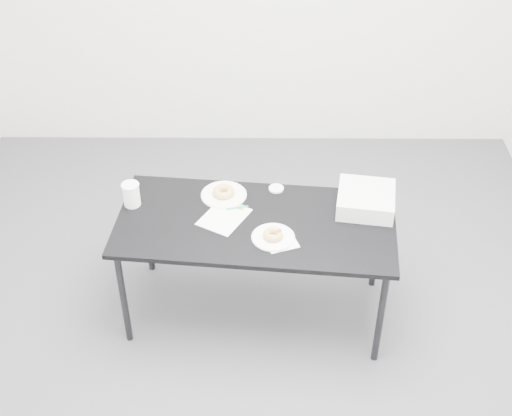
{
  "coord_description": "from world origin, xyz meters",
  "views": [
    {
      "loc": [
        0.07,
        -2.79,
        3.08
      ],
      "look_at": [
        0.05,
        0.02,
        0.86
      ],
      "focal_mm": 50.0,
      "sensor_mm": 36.0,
      "label": 1
    }
  ],
  "objects_px": {
    "scorecard": "(224,217)",
    "bakery_box": "(366,200)",
    "pen": "(237,208)",
    "coffee_cup": "(131,194)",
    "donut_near": "(273,234)",
    "table": "(256,229)",
    "plate_near": "(273,237)",
    "donut_far": "(224,192)",
    "plate_far": "(224,195)"
  },
  "relations": [
    {
      "from": "table",
      "to": "pen",
      "type": "distance_m",
      "value": 0.16
    },
    {
      "from": "scorecard",
      "to": "plate_far",
      "type": "xyz_separation_m",
      "value": [
        -0.01,
        0.19,
        0.0
      ]
    },
    {
      "from": "plate_near",
      "to": "plate_far",
      "type": "xyz_separation_m",
      "value": [
        -0.27,
        0.36,
        -0.0
      ]
    },
    {
      "from": "donut_far",
      "to": "plate_far",
      "type": "bearing_deg",
      "value": 0.0
    },
    {
      "from": "plate_far",
      "to": "coffee_cup",
      "type": "xyz_separation_m",
      "value": [
        -0.5,
        -0.08,
        0.06
      ]
    },
    {
      "from": "donut_far",
      "to": "table",
      "type": "bearing_deg",
      "value": -51.89
    },
    {
      "from": "plate_near",
      "to": "donut_far",
      "type": "distance_m",
      "value": 0.45
    },
    {
      "from": "scorecard",
      "to": "coffee_cup",
      "type": "distance_m",
      "value": 0.52
    },
    {
      "from": "plate_far",
      "to": "donut_far",
      "type": "height_order",
      "value": "donut_far"
    },
    {
      "from": "bakery_box",
      "to": "scorecard",
      "type": "bearing_deg",
      "value": -164.14
    },
    {
      "from": "donut_near",
      "to": "bakery_box",
      "type": "bearing_deg",
      "value": 27.61
    },
    {
      "from": "plate_near",
      "to": "donut_near",
      "type": "relative_size",
      "value": 2.13
    },
    {
      "from": "table",
      "to": "plate_far",
      "type": "relative_size",
      "value": 6.05
    },
    {
      "from": "table",
      "to": "donut_far",
      "type": "bearing_deg",
      "value": 133.63
    },
    {
      "from": "plate_near",
      "to": "donut_near",
      "type": "bearing_deg",
      "value": 0.0
    },
    {
      "from": "donut_far",
      "to": "bakery_box",
      "type": "bearing_deg",
      "value": -7.26
    },
    {
      "from": "table",
      "to": "coffee_cup",
      "type": "relative_size",
      "value": 11.31
    },
    {
      "from": "donut_near",
      "to": "plate_far",
      "type": "distance_m",
      "value": 0.45
    },
    {
      "from": "scorecard",
      "to": "plate_far",
      "type": "relative_size",
      "value": 1.02
    },
    {
      "from": "scorecard",
      "to": "bakery_box",
      "type": "distance_m",
      "value": 0.77
    },
    {
      "from": "donut_near",
      "to": "scorecard",
      "type": "bearing_deg",
      "value": 146.74
    },
    {
      "from": "scorecard",
      "to": "coffee_cup",
      "type": "xyz_separation_m",
      "value": [
        -0.51,
        0.11,
        0.07
      ]
    },
    {
      "from": "plate_near",
      "to": "coffee_cup",
      "type": "height_order",
      "value": "coffee_cup"
    },
    {
      "from": "table",
      "to": "coffee_cup",
      "type": "bearing_deg",
      "value": 173.48
    },
    {
      "from": "scorecard",
      "to": "donut_far",
      "type": "height_order",
      "value": "donut_far"
    },
    {
      "from": "donut_near",
      "to": "plate_far",
      "type": "xyz_separation_m",
      "value": [
        -0.27,
        0.36,
        -0.02
      ]
    },
    {
      "from": "pen",
      "to": "donut_near",
      "type": "xyz_separation_m",
      "value": [
        0.19,
        -0.24,
        0.02
      ]
    },
    {
      "from": "plate_far",
      "to": "donut_far",
      "type": "relative_size",
      "value": 2.13
    },
    {
      "from": "pen",
      "to": "plate_near",
      "type": "height_order",
      "value": "pen"
    },
    {
      "from": "plate_far",
      "to": "pen",
      "type": "bearing_deg",
      "value": -56.67
    },
    {
      "from": "bakery_box",
      "to": "donut_far",
      "type": "bearing_deg",
      "value": -178.31
    },
    {
      "from": "pen",
      "to": "donut_near",
      "type": "relative_size",
      "value": 1.15
    },
    {
      "from": "donut_far",
      "to": "coffee_cup",
      "type": "distance_m",
      "value": 0.51
    },
    {
      "from": "table",
      "to": "donut_far",
      "type": "distance_m",
      "value": 0.3
    },
    {
      "from": "scorecard",
      "to": "coffee_cup",
      "type": "relative_size",
      "value": 1.91
    },
    {
      "from": "scorecard",
      "to": "donut_far",
      "type": "distance_m",
      "value": 0.19
    },
    {
      "from": "donut_near",
      "to": "coffee_cup",
      "type": "distance_m",
      "value": 0.82
    },
    {
      "from": "table",
      "to": "pen",
      "type": "bearing_deg",
      "value": 138.1
    },
    {
      "from": "plate_near",
      "to": "coffee_cup",
      "type": "relative_size",
      "value": 1.65
    },
    {
      "from": "table",
      "to": "bakery_box",
      "type": "xyz_separation_m",
      "value": [
        0.6,
        0.13,
        0.1
      ]
    },
    {
      "from": "scorecard",
      "to": "bakery_box",
      "type": "relative_size",
      "value": 0.86
    },
    {
      "from": "coffee_cup",
      "to": "donut_near",
      "type": "bearing_deg",
      "value": -19.93
    },
    {
      "from": "pen",
      "to": "coffee_cup",
      "type": "distance_m",
      "value": 0.58
    },
    {
      "from": "table",
      "to": "coffee_cup",
      "type": "xyz_separation_m",
      "value": [
        -0.68,
        0.14,
        0.12
      ]
    },
    {
      "from": "table",
      "to": "plate_far",
      "type": "bearing_deg",
      "value": 133.63
    },
    {
      "from": "donut_near",
      "to": "coffee_cup",
      "type": "relative_size",
      "value": 0.77
    },
    {
      "from": "table",
      "to": "donut_near",
      "type": "relative_size",
      "value": 14.63
    },
    {
      "from": "scorecard",
      "to": "table",
      "type": "bearing_deg",
      "value": 17.17
    },
    {
      "from": "pen",
      "to": "bakery_box",
      "type": "bearing_deg",
      "value": -11.94
    },
    {
      "from": "table",
      "to": "donut_near",
      "type": "height_order",
      "value": "donut_near"
    }
  ]
}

